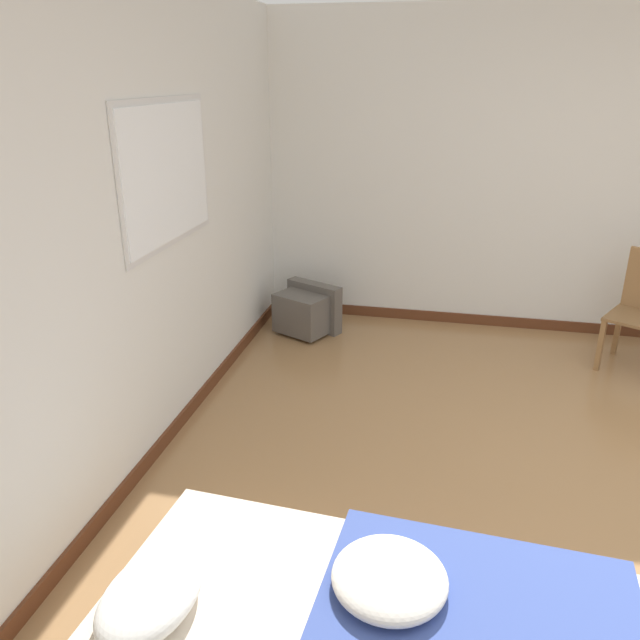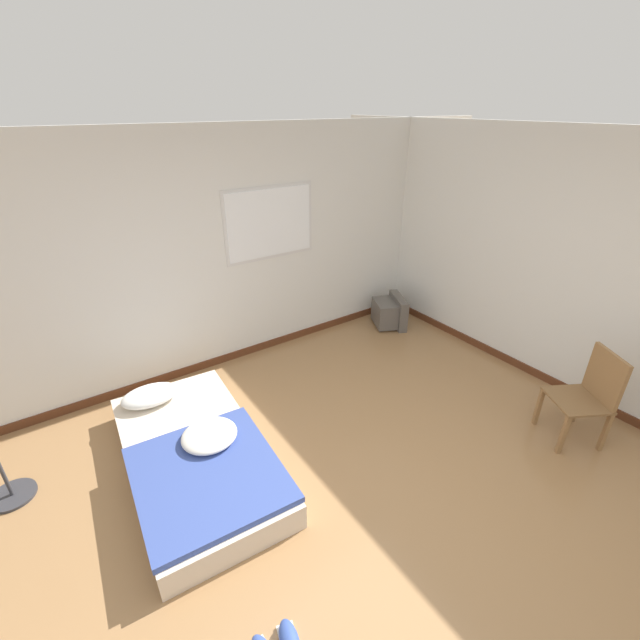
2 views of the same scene
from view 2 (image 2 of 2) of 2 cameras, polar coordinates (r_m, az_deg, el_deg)
name	(u,v)px [view 2 (image 2 of 2)]	position (r m, az deg, el deg)	size (l,w,h in m)	color
ground_plane	(378,524)	(3.50, 7.72, -25.36)	(20.00, 20.00, 0.00)	#997047
wall_back	(214,257)	(4.75, -13.89, 8.18)	(7.88, 0.08, 2.60)	silver
wall_right	(612,281)	(4.81, 34.35, 4.31)	(0.08, 7.83, 2.60)	silver
mattress_bed	(195,453)	(3.89, -16.33, -16.71)	(1.17, 2.08, 0.37)	beige
crt_tv	(390,312)	(5.93, 9.32, 1.05)	(0.54, 0.59, 0.42)	#56514C
wooden_chair	(591,391)	(4.48, 32.39, -8.00)	(0.59, 0.59, 0.88)	olive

